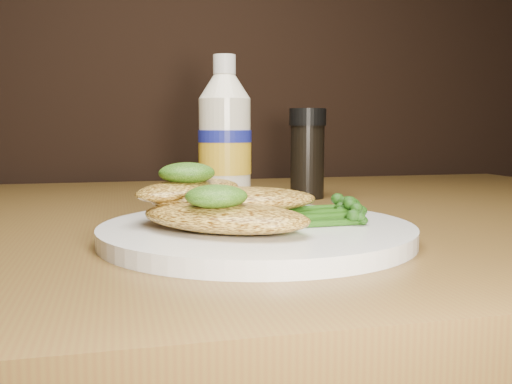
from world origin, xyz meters
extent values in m
cylinder|color=white|center=(-0.05, 0.87, 0.76)|extent=(0.27, 0.27, 0.01)
ellipsoid|color=gold|center=(-0.08, 0.85, 0.78)|extent=(0.16, 0.15, 0.02)
ellipsoid|color=gold|center=(-0.06, 0.89, 0.78)|extent=(0.15, 0.09, 0.02)
ellipsoid|color=gold|center=(-0.10, 0.91, 0.79)|extent=(0.13, 0.13, 0.02)
ellipsoid|color=black|center=(-0.09, 0.84, 0.79)|extent=(0.06, 0.05, 0.02)
ellipsoid|color=black|center=(-0.10, 0.91, 0.81)|extent=(0.05, 0.05, 0.02)
camera|label=1|loc=(-0.16, 0.40, 0.85)|focal=39.84mm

